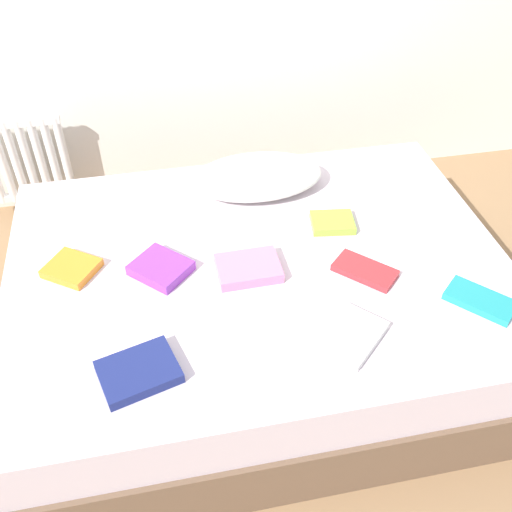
{
  "coord_description": "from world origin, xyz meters",
  "views": [
    {
      "loc": [
        -0.35,
        -1.66,
        2.03
      ],
      "look_at": [
        0.0,
        0.05,
        0.48
      ],
      "focal_mm": 40.65,
      "sensor_mm": 36.0,
      "label": 1
    }
  ],
  "objects": [
    {
      "name": "ground_plane",
      "position": [
        0.0,
        0.0,
        0.0
      ],
      "size": [
        8.0,
        8.0,
        0.0
      ],
      "primitive_type": "plane",
      "color": "#93704C"
    },
    {
      "name": "radiator",
      "position": [
        -1.05,
        1.2,
        0.35
      ],
      "size": [
        0.49,
        0.04,
        0.49
      ],
      "color": "white",
      "rests_on": "ground"
    },
    {
      "name": "textbook_navy",
      "position": [
        -0.49,
        -0.47,
        0.52
      ],
      "size": [
        0.29,
        0.25,
        0.04
      ],
      "primitive_type": "cube",
      "rotation": [
        0.0,
        0.0,
        0.27
      ],
      "color": "navy",
      "rests_on": "bed"
    },
    {
      "name": "textbook_teal",
      "position": [
        0.74,
        -0.39,
        0.51
      ],
      "size": [
        0.26,
        0.26,
        0.03
      ],
      "primitive_type": "cube",
      "rotation": [
        0.0,
        0.0,
        -0.83
      ],
      "color": "teal",
      "rests_on": "bed"
    },
    {
      "name": "textbook_purple",
      "position": [
        -0.38,
        0.01,
        0.52
      ],
      "size": [
        0.27,
        0.27,
        0.04
      ],
      "primitive_type": "cube",
      "rotation": [
        0.0,
        0.0,
        -0.78
      ],
      "color": "purple",
      "rests_on": "bed"
    },
    {
      "name": "bed",
      "position": [
        0.0,
        0.0,
        0.25
      ],
      "size": [
        2.0,
        1.5,
        0.5
      ],
      "color": "brown",
      "rests_on": "ground"
    },
    {
      "name": "textbook_lime",
      "position": [
        0.35,
        0.16,
        0.52
      ],
      "size": [
        0.2,
        0.17,
        0.03
      ],
      "primitive_type": "cube",
      "rotation": [
        0.0,
        0.0,
        -0.14
      ],
      "color": "#8CC638",
      "rests_on": "bed"
    },
    {
      "name": "textbook_pink",
      "position": [
        -0.05,
        -0.06,
        0.52
      ],
      "size": [
        0.24,
        0.18,
        0.04
      ],
      "primitive_type": "cube",
      "rotation": [
        0.0,
        0.0,
        0.02
      ],
      "color": "pink",
      "rests_on": "bed"
    },
    {
      "name": "textbook_orange",
      "position": [
        -0.72,
        0.08,
        0.52
      ],
      "size": [
        0.24,
        0.24,
        0.03
      ],
      "primitive_type": "cube",
      "rotation": [
        0.0,
        0.0,
        -0.61
      ],
      "color": "orange",
      "rests_on": "bed"
    },
    {
      "name": "pillow",
      "position": [
        0.1,
        0.49,
        0.56
      ],
      "size": [
        0.59,
        0.36,
        0.13
      ],
      "primitive_type": "ellipsoid",
      "color": "white",
      "rests_on": "bed"
    },
    {
      "name": "textbook_red",
      "position": [
        0.39,
        -0.15,
        0.51
      ],
      "size": [
        0.25,
        0.25,
        0.03
      ],
      "primitive_type": "cube",
      "rotation": [
        0.0,
        0.0,
        -0.79
      ],
      "color": "red",
      "rests_on": "bed"
    },
    {
      "name": "textbook_white",
      "position": [
        0.23,
        -0.45,
        0.51
      ],
      "size": [
        0.29,
        0.29,
        0.03
      ],
      "primitive_type": "cube",
      "rotation": [
        0.0,
        0.0,
        0.76
      ],
      "color": "white",
      "rests_on": "bed"
    }
  ]
}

